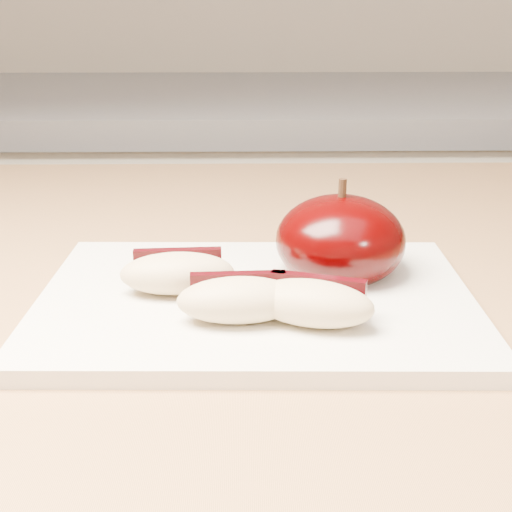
{
  "coord_description": "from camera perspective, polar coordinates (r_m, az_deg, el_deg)",
  "views": [
    {
      "loc": [
        -0.08,
        -0.01,
        1.09
      ],
      "look_at": [
        -0.07,
        0.4,
        0.94
      ],
      "focal_mm": 50.0,
      "sensor_mm": 36.0,
      "label": 1
    }
  ],
  "objects": [
    {
      "name": "apple_wedge_b",
      "position": [
        0.41,
        -1.36,
        -3.45
      ],
      "size": [
        0.07,
        0.04,
        0.03
      ],
      "rotation": [
        0.0,
        0.0,
        0.05
      ],
      "color": "tan",
      "rests_on": "cutting_board"
    },
    {
      "name": "apple_wedge_a",
      "position": [
        0.45,
        -6.3,
        -1.32
      ],
      "size": [
        0.07,
        0.04,
        0.03
      ],
      "rotation": [
        0.0,
        0.0,
        0.06
      ],
      "color": "tan",
      "rests_on": "cutting_board"
    },
    {
      "name": "apple_half",
      "position": [
        0.48,
        6.75,
        1.24
      ],
      "size": [
        0.11,
        0.11,
        0.07
      ],
      "rotation": [
        0.0,
        0.0,
        -0.34
      ],
      "color": "black",
      "rests_on": "cutting_board"
    },
    {
      "name": "back_cabinet",
      "position": [
        1.36,
        2.45,
        -6.87
      ],
      "size": [
        2.4,
        0.62,
        0.94
      ],
      "color": "silver",
      "rests_on": "ground"
    },
    {
      "name": "apple_wedge_c",
      "position": [
        0.41,
        4.54,
        -3.69
      ],
      "size": [
        0.08,
        0.06,
        0.03
      ],
      "rotation": [
        0.0,
        0.0,
        -0.33
      ],
      "color": "tan",
      "rests_on": "cutting_board"
    },
    {
      "name": "cutting_board",
      "position": [
        0.45,
        -0.0,
        -3.64
      ],
      "size": [
        0.27,
        0.2,
        0.01
      ],
      "primitive_type": "cube",
      "rotation": [
        0.0,
        0.0,
        -0.02
      ],
      "color": "silver",
      "rests_on": "island_counter"
    }
  ]
}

